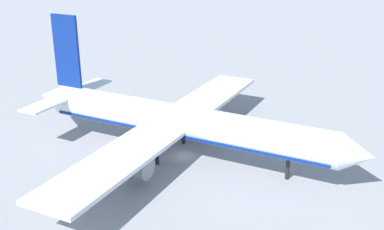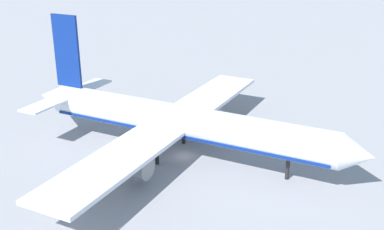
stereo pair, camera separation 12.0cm
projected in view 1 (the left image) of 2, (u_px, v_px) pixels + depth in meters
ground_plane at (184, 156)px, 87.61m from camera, size 600.00×600.00×0.00m
airliner at (177, 122)px, 85.84m from camera, size 65.97×65.89×24.42m
baggage_cart_0 at (228, 83)px, 128.42m from camera, size 2.88×3.32×1.39m
ground_worker_1 at (30, 109)px, 108.86m from camera, size 0.53×0.53×1.62m
traffic_cone_4 at (63, 99)px, 117.15m from camera, size 0.36×0.36×0.55m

